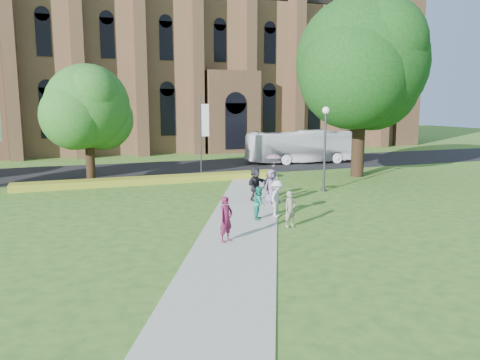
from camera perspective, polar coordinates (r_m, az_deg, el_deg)
name	(u,v)px	position (r m, az deg, el deg)	size (l,w,h in m)	color
ground	(250,227)	(20.80, 1.28, -5.79)	(160.00, 160.00, 0.00)	#355C1B
road	(163,169)	(39.75, -9.39, 1.34)	(160.00, 10.00, 0.02)	black
footpath	(242,222)	(21.70, 0.31, -5.10)	(3.20, 30.00, 0.04)	#B2B2A8
flower_hedge	(153,180)	(32.74, -10.55, 0.00)	(18.00, 1.40, 0.45)	gold
cathedral	(209,43)	(61.41, -3.84, 16.33)	(52.60, 18.25, 28.00)	brown
streetlamp	(325,139)	(29.33, 10.33, 4.99)	(0.44, 0.44, 5.24)	#38383D
large_tree	(361,63)	(36.14, 14.57, 13.67)	(9.60, 9.60, 13.20)	#332114
street_tree_1	(88,107)	(33.21, -18.09, 8.50)	(5.60, 5.60, 8.05)	#332114
banner_pole_0	(202,131)	(35.25, -4.63, 5.95)	(0.70, 0.10, 6.00)	#38383D
tour_coach	(304,147)	(43.55, 7.78, 4.06)	(2.52, 10.77, 3.00)	silver
pedestrian_0	(226,219)	(18.36, -1.71, -4.79)	(0.66, 0.43, 1.81)	maroon
pedestrian_1	(260,203)	(21.95, 2.40, -2.80)	(0.76, 0.59, 1.55)	#1B8871
pedestrian_2	(277,198)	(22.50, 4.56, -2.25)	(1.14, 0.65, 1.76)	silver
pedestrian_3	(268,187)	(26.04, 3.47, -0.83)	(0.94, 0.39, 1.61)	black
pedestrian_4	(272,186)	(25.37, 3.86, -0.79)	(0.92, 0.60, 1.88)	slate
pedestrian_5	(255,184)	(26.21, 1.90, -0.45)	(1.75, 0.56, 1.89)	#25232A
pedestrian_6	(290,209)	(20.67, 6.14, -3.54)	(0.58, 0.38, 1.60)	gray
parasol	(274,162)	(25.34, 4.17, 2.16)	(0.81, 0.81, 0.71)	#CD919E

